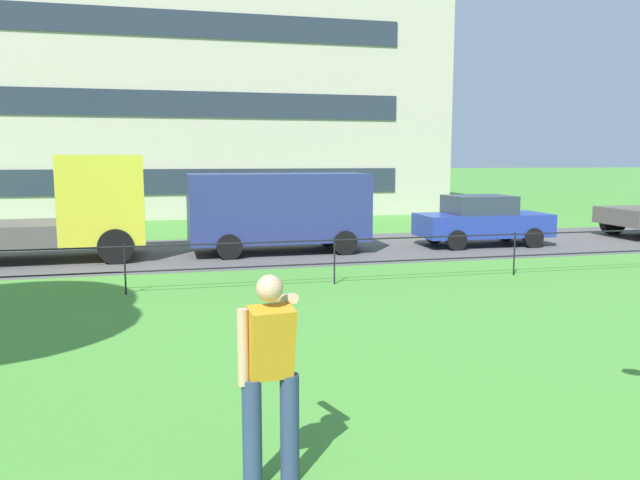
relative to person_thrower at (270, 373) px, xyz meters
name	(u,v)px	position (x,y,z in m)	size (l,w,h in m)	color
street_strip	(216,252)	(0.50, 12.95, -0.95)	(80.00, 6.09, 0.01)	#565454
park_fence	(234,257)	(0.50, 7.79, -0.28)	(29.90, 0.04, 1.00)	black
person_thrower	(270,373)	(0.00, 0.00, 0.00)	(0.51, 0.82, 1.76)	navy
flatbed_truck_far_right	(44,214)	(-3.92, 12.60, 0.26)	(7.38, 2.65, 2.75)	yellow
panel_van_left	(279,208)	(2.27, 12.54, 0.32)	(5.02, 2.15, 2.24)	navy
car_blue_right	(482,220)	(8.56, 12.43, -0.17)	(4.03, 1.86, 1.54)	#233899
apartment_building_background	(69,41)	(-5.33, 29.37, 7.50)	(35.78, 13.37, 16.91)	beige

